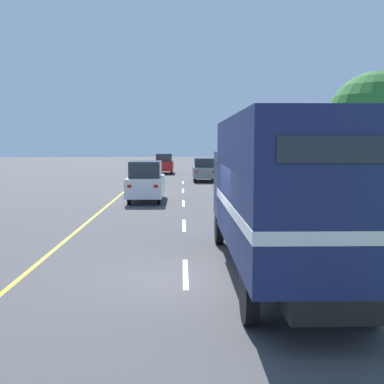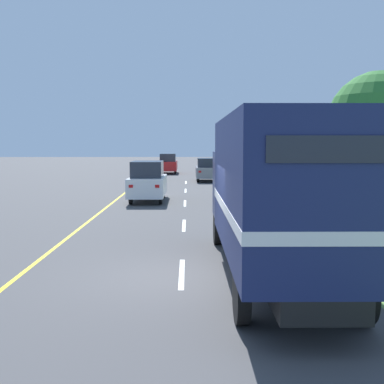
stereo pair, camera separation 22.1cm
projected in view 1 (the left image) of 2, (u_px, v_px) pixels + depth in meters
The scene contains 14 objects.
ground_plane at pixel (186, 277), 10.82m from camera, with size 200.00×200.00×0.00m, color #444447.
edge_line_yellow at pixel (117, 197), 26.95m from camera, with size 0.12×63.73×0.01m, color yellow.
centre_dash_near at pixel (185, 273), 11.14m from camera, with size 0.12×2.60×0.01m, color white.
centre_dash_mid_a at pixel (184, 225), 17.70m from camera, with size 0.12×2.60×0.01m, color white.
centre_dash_mid_b at pixel (183, 203), 24.27m from camera, with size 0.12×2.60×0.01m, color white.
centre_dash_far at pixel (183, 191), 30.83m from camera, with size 0.12×2.60×0.01m, color white.
centre_dash_farthest at pixel (183, 182), 37.40m from camera, with size 0.12×2.60×0.01m, color white.
horse_trailer_truck at pixel (280, 191), 10.39m from camera, with size 2.37×8.61×3.52m.
lead_car_white at pixel (146, 181), 25.06m from camera, with size 1.80×4.47×2.10m.
lead_car_grey_ahead at pixel (204, 169), 38.52m from camera, with size 1.80×4.23×1.86m.
lead_car_red_ahead at pixel (164, 164), 48.59m from camera, with size 1.80×4.53×2.01m.
highway_sign at pixel (362, 177), 15.59m from camera, with size 2.35×0.09×2.98m.
roadside_tree_near at pixel (377, 122), 20.06m from camera, with size 4.23×4.23×6.00m.
roadside_tree_mid at pixel (353, 136), 27.09m from camera, with size 2.91×2.91×4.93m.
Camera 1 is at (-0.08, -10.57, 2.99)m, focal length 45.00 mm.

